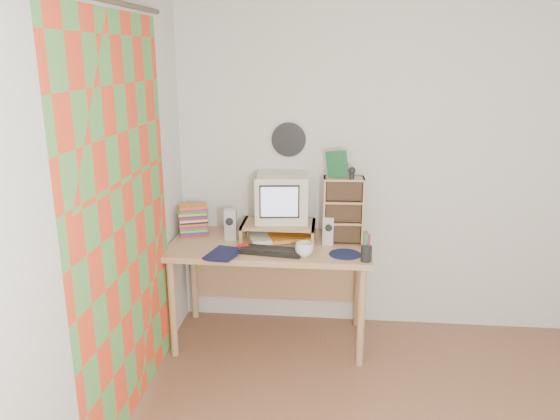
% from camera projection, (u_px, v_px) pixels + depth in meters
% --- Properties ---
extents(back_wall, '(3.50, 0.00, 3.50)m').
position_uv_depth(back_wall, '(416.00, 166.00, 3.96)').
color(back_wall, silver).
rests_on(back_wall, floor).
extents(left_wall, '(0.00, 3.50, 3.50)m').
position_uv_depth(left_wall, '(75.00, 235.00, 2.45)').
color(left_wall, silver).
rests_on(left_wall, floor).
extents(curtain, '(0.00, 2.20, 2.20)m').
position_uv_depth(curtain, '(125.00, 225.00, 2.93)').
color(curtain, '#EB4221').
rests_on(curtain, left_wall).
extents(wall_disc, '(0.25, 0.02, 0.25)m').
position_uv_depth(wall_disc, '(289.00, 140.00, 3.97)').
color(wall_disc, black).
rests_on(wall_disc, back_wall).
extents(desk, '(1.40, 0.70, 0.75)m').
position_uv_depth(desk, '(271.00, 258.00, 3.94)').
color(desk, tan).
rests_on(desk, floor).
extents(monitor_riser, '(0.52, 0.30, 0.12)m').
position_uv_depth(monitor_riser, '(278.00, 226.00, 3.90)').
color(monitor_riser, tan).
rests_on(monitor_riser, desk).
extents(crt_monitor, '(0.39, 0.39, 0.34)m').
position_uv_depth(crt_monitor, '(281.00, 198.00, 3.90)').
color(crt_monitor, beige).
rests_on(crt_monitor, monitor_riser).
extents(speaker_left, '(0.09, 0.09, 0.22)m').
position_uv_depth(speaker_left, '(231.00, 224.00, 3.90)').
color(speaker_left, silver).
rests_on(speaker_left, desk).
extents(speaker_right, '(0.08, 0.08, 0.20)m').
position_uv_depth(speaker_right, '(329.00, 230.00, 3.80)').
color(speaker_right, silver).
rests_on(speaker_right, desk).
extents(keyboard, '(0.44, 0.20, 0.03)m').
position_uv_depth(keyboard, '(271.00, 251.00, 3.65)').
color(keyboard, black).
rests_on(keyboard, desk).
extents(dvd_stack, '(0.24, 0.20, 0.28)m').
position_uv_depth(dvd_stack, '(193.00, 215.00, 4.00)').
color(dvd_stack, brown).
rests_on(dvd_stack, desk).
extents(cd_rack, '(0.29, 0.16, 0.47)m').
position_uv_depth(cd_rack, '(343.00, 210.00, 3.80)').
color(cd_rack, tan).
rests_on(cd_rack, desk).
extents(mug, '(0.13, 0.13, 0.09)m').
position_uv_depth(mug, '(304.00, 250.00, 3.58)').
color(mug, white).
rests_on(mug, desk).
extents(diary, '(0.27, 0.22, 0.05)m').
position_uv_depth(diary, '(211.00, 251.00, 3.63)').
color(diary, '#0F1237').
rests_on(diary, desk).
extents(mousepad, '(0.24, 0.24, 0.00)m').
position_uv_depth(mousepad, '(345.00, 254.00, 3.62)').
color(mousepad, black).
rests_on(mousepad, desk).
extents(pen_cup, '(0.07, 0.07, 0.14)m').
position_uv_depth(pen_cup, '(366.00, 251.00, 3.49)').
color(pen_cup, black).
rests_on(pen_cup, desk).
extents(papers, '(0.38, 0.32, 0.04)m').
position_uv_depth(papers, '(279.00, 237.00, 3.91)').
color(papers, white).
rests_on(papers, desk).
extents(red_box, '(0.08, 0.07, 0.04)m').
position_uv_depth(red_box, '(243.00, 247.00, 3.71)').
color(red_box, red).
rests_on(red_box, desk).
extents(game_box, '(0.14, 0.07, 0.18)m').
position_uv_depth(game_box, '(337.00, 164.00, 3.72)').
color(game_box, '#18552D').
rests_on(game_box, cd_rack).
extents(webcam, '(0.05, 0.05, 0.08)m').
position_uv_depth(webcam, '(352.00, 173.00, 3.68)').
color(webcam, black).
rests_on(webcam, cd_rack).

